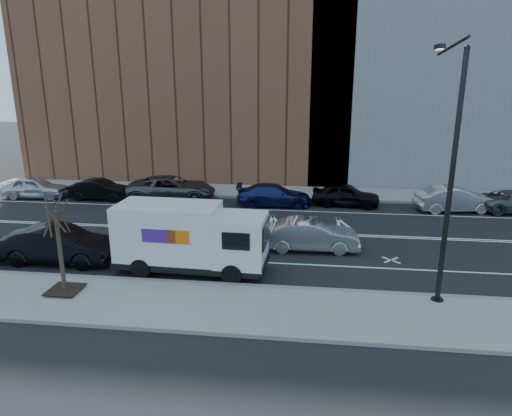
% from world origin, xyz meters
% --- Properties ---
extents(ground, '(120.00, 120.00, 0.00)m').
position_xyz_m(ground, '(0.00, 0.00, 0.00)').
color(ground, black).
rests_on(ground, ground).
extents(sidewalk_near, '(44.00, 3.60, 0.15)m').
position_xyz_m(sidewalk_near, '(0.00, -8.80, 0.07)').
color(sidewalk_near, gray).
rests_on(sidewalk_near, ground).
extents(sidewalk_far, '(44.00, 3.60, 0.15)m').
position_xyz_m(sidewalk_far, '(0.00, 8.80, 0.07)').
color(sidewalk_far, gray).
rests_on(sidewalk_far, ground).
extents(curb_near, '(44.00, 0.25, 0.17)m').
position_xyz_m(curb_near, '(0.00, -7.00, 0.08)').
color(curb_near, gray).
rests_on(curb_near, ground).
extents(curb_far, '(44.00, 0.25, 0.17)m').
position_xyz_m(curb_far, '(0.00, 7.00, 0.08)').
color(curb_far, gray).
rests_on(curb_far, ground).
extents(road_markings, '(40.00, 8.60, 0.01)m').
position_xyz_m(road_markings, '(0.00, 0.00, 0.00)').
color(road_markings, white).
rests_on(road_markings, ground).
extents(bldg_brick, '(26.00, 10.00, 22.00)m').
position_xyz_m(bldg_brick, '(-8.00, 15.60, 11.00)').
color(bldg_brick, brown).
rests_on(bldg_brick, ground).
extents(bldg_concrete, '(20.00, 10.00, 26.00)m').
position_xyz_m(bldg_concrete, '(12.00, 15.60, 13.00)').
color(bldg_concrete, slate).
rests_on(bldg_concrete, ground).
extents(streetlight, '(0.44, 4.02, 9.34)m').
position_xyz_m(streetlight, '(7.00, -6.91, 5.08)').
color(streetlight, black).
rests_on(streetlight, ground).
extents(street_tree, '(1.20, 1.20, 3.75)m').
position_xyz_m(street_tree, '(-7.00, -8.40, 1.45)').
color(street_tree, black).
rests_on(street_tree, ground).
extents(fedex_van, '(6.53, 2.49, 2.95)m').
position_xyz_m(fedex_van, '(-2.78, -5.60, 1.55)').
color(fedex_van, black).
rests_on(fedex_van, ground).
extents(far_parked_a, '(4.48, 2.07, 1.49)m').
position_xyz_m(far_parked_a, '(-16.80, 5.47, 0.74)').
color(far_parked_a, silver).
rests_on(far_parked_a, ground).
extents(far_parked_b, '(4.24, 1.51, 1.39)m').
position_xyz_m(far_parked_b, '(-12.09, 5.54, 0.70)').
color(far_parked_b, black).
rests_on(far_parked_b, ground).
extents(far_parked_c, '(6.24, 3.48, 1.65)m').
position_xyz_m(far_parked_c, '(-7.18, 6.00, 0.83)').
color(far_parked_c, '#494C50').
rests_on(far_parked_c, ground).
extents(far_parked_d, '(5.01, 2.35, 1.41)m').
position_xyz_m(far_parked_d, '(-0.12, 5.44, 0.71)').
color(far_parked_d, navy).
rests_on(far_parked_d, ground).
extents(far_parked_e, '(4.48, 2.12, 1.48)m').
position_xyz_m(far_parked_e, '(4.52, 5.92, 0.74)').
color(far_parked_e, black).
rests_on(far_parked_e, ground).
extents(far_parked_f, '(4.96, 2.30, 1.58)m').
position_xyz_m(far_parked_f, '(11.20, 5.44, 0.79)').
color(far_parked_f, '#B8B7BD').
rests_on(far_parked_f, ground).
extents(driving_sedan, '(4.63, 1.76, 1.51)m').
position_xyz_m(driving_sedan, '(2.34, -2.37, 0.75)').
color(driving_sedan, '#B0B1B5').
rests_on(driving_sedan, ground).
extents(near_parked_rear_a, '(5.08, 1.77, 1.67)m').
position_xyz_m(near_parked_rear_a, '(-8.92, -5.34, 0.84)').
color(near_parked_rear_a, black).
rests_on(near_parked_rear_a, ground).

